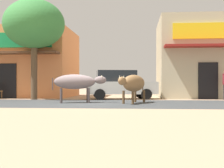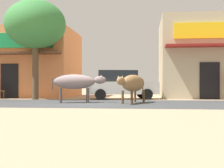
{
  "view_description": "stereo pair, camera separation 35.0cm",
  "coord_description": "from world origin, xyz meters",
  "views": [
    {
      "loc": [
        2.33,
        -13.79,
        0.9
      ],
      "look_at": [
        1.02,
        1.41,
        0.87
      ],
      "focal_mm": 49.33,
      "sensor_mm": 36.0,
      "label": 1
    },
    {
      "loc": [
        2.68,
        -13.76,
        0.9
      ],
      "look_at": [
        1.02,
        1.41,
        0.87
      ],
      "focal_mm": 49.33,
      "sensor_mm": 36.0,
      "label": 2
    }
  ],
  "objects": [
    {
      "name": "ground",
      "position": [
        0.0,
        0.0,
        0.0
      ],
      "size": [
        80.0,
        80.0,
        0.0
      ],
      "primitive_type": "plane",
      "color": "tan"
    },
    {
      "name": "asphalt_road",
      "position": [
        0.0,
        0.0,
        0.0
      ],
      "size": [
        72.0,
        5.76,
        0.0
      ],
      "primitive_type": "cube",
      "color": "#3D4143",
      "rests_on": "ground"
    },
    {
      "name": "storefront_left_cafe",
      "position": [
        -5.29,
        6.7,
        2.25
      ],
      "size": [
        6.25,
        6.16,
        4.49
      ],
      "color": "#E38750",
      "rests_on": "ground"
    },
    {
      "name": "storefront_right_club",
      "position": [
        6.79,
        6.7,
        2.5
      ],
      "size": [
        6.25,
        6.16,
        5.0
      ],
      "color": "#B5AB8A",
      "rests_on": "ground"
    },
    {
      "name": "roadside_tree",
      "position": [
        -3.5,
        3.01,
        4.21
      ],
      "size": [
        3.42,
        3.42,
        5.61
      ],
      "color": "brown",
      "rests_on": "ground"
    },
    {
      "name": "parked_hatchback_car",
      "position": [
        1.25,
        3.88,
        0.84
      ],
      "size": [
        4.23,
        2.54,
        1.64
      ],
      "color": "silver",
      "rests_on": "ground"
    },
    {
      "name": "cow_near_brown",
      "position": [
        -0.55,
        0.29,
        0.96
      ],
      "size": [
        2.49,
        1.15,
        1.32
      ],
      "color": "gray",
      "rests_on": "ground"
    },
    {
      "name": "cow_far_dark",
      "position": [
        2.11,
        0.22,
        0.9
      ],
      "size": [
        1.4,
        2.56,
        1.29
      ],
      "color": "olive",
      "rests_on": "ground"
    }
  ]
}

